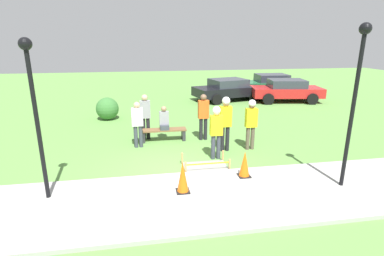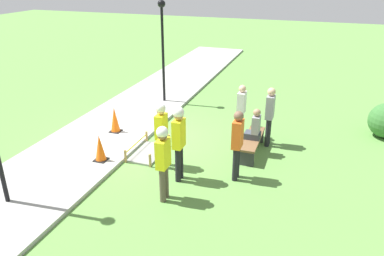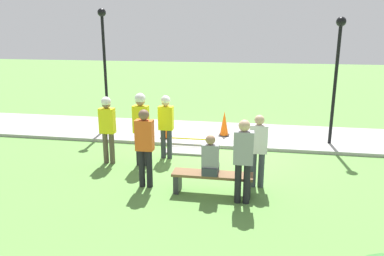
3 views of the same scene
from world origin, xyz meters
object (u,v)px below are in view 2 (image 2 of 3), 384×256
at_px(lamppost_far, 162,37).
at_px(traffic_cone_near_patch, 115,120).
at_px(bystander_in_gray_shirt, 241,108).
at_px(person_seated_on_bench, 255,127).
at_px(traffic_cone_far_patch, 100,148).
at_px(bystander_in_orange_shirt, 237,141).
at_px(bystander_in_white_shirt, 270,113).
at_px(worker_assistant, 179,136).
at_px(worker_supervisor, 161,130).
at_px(worker_trainee, 163,157).
at_px(park_bench, 252,142).

bearing_deg(lamppost_far, traffic_cone_near_patch, -4.85).
relative_size(traffic_cone_near_patch, bystander_in_gray_shirt, 0.48).
bearing_deg(person_seated_on_bench, lamppost_far, -127.71).
relative_size(traffic_cone_far_patch, bystander_in_orange_shirt, 0.41).
relative_size(bystander_in_white_shirt, lamppost_far, 0.47).
xyz_separation_m(traffic_cone_near_patch, worker_assistant, (1.91, 2.91, 0.69)).
bearing_deg(traffic_cone_near_patch, worker_supervisor, 57.69).
distance_m(traffic_cone_far_patch, worker_trainee, 2.59).
bearing_deg(person_seated_on_bench, bystander_in_orange_shirt, -6.20).
relative_size(person_seated_on_bench, worker_assistant, 0.46).
relative_size(bystander_in_orange_shirt, lamppost_far, 0.48).
distance_m(traffic_cone_near_patch, bystander_in_orange_shirt, 4.49).
xyz_separation_m(bystander_in_gray_shirt, bystander_in_white_shirt, (0.30, 0.90, 0.06)).
xyz_separation_m(person_seated_on_bench, bystander_in_white_shirt, (-0.71, 0.29, 0.19)).
distance_m(person_seated_on_bench, bystander_in_gray_shirt, 1.18).
relative_size(bystander_in_gray_shirt, bystander_in_white_shirt, 0.95).
height_order(worker_trainee, bystander_in_gray_shirt, worker_trainee).
xyz_separation_m(person_seated_on_bench, worker_trainee, (2.95, -1.50, 0.27)).
bearing_deg(traffic_cone_near_patch, park_bench, 91.99).
xyz_separation_m(worker_supervisor, bystander_in_white_shirt, (-2.23, 2.46, -0.05)).
relative_size(traffic_cone_near_patch, park_bench, 0.46).
distance_m(traffic_cone_far_patch, bystander_in_white_shirt, 4.91).
bearing_deg(park_bench, traffic_cone_far_patch, -62.13).
xyz_separation_m(worker_supervisor, worker_assistant, (0.50, 0.68, 0.12)).
distance_m(park_bench, worker_assistant, 2.65).
distance_m(park_bench, person_seated_on_bench, 0.49).
relative_size(traffic_cone_far_patch, park_bench, 0.42).
bearing_deg(bystander_in_gray_shirt, bystander_in_white_shirt, 71.86).
bearing_deg(traffic_cone_near_patch, worker_trainee, 45.57).
height_order(traffic_cone_near_patch, person_seated_on_bench, person_seated_on_bench).
distance_m(traffic_cone_near_patch, bystander_in_white_shirt, 4.79).
xyz_separation_m(worker_assistant, worker_trainee, (0.93, -0.01, -0.10)).
distance_m(worker_assistant, bystander_in_orange_shirt, 1.43).
bearing_deg(park_bench, bystander_in_orange_shirt, -4.21).
bearing_deg(person_seated_on_bench, worker_trainee, -26.96).
distance_m(traffic_cone_far_patch, worker_supervisor, 1.79).
bearing_deg(bystander_in_white_shirt, bystander_in_orange_shirt, -11.62).
xyz_separation_m(worker_supervisor, bystander_in_gray_shirt, (-2.53, 1.56, -0.11)).
xyz_separation_m(traffic_cone_near_patch, lamppost_far, (-3.30, 0.28, 2.07)).
bearing_deg(traffic_cone_near_patch, bystander_in_orange_shirt, 71.71).
bearing_deg(worker_assistant, bystander_in_gray_shirt, 163.73).
bearing_deg(traffic_cone_far_patch, bystander_in_white_shirt, 122.92).
distance_m(park_bench, bystander_in_white_shirt, 1.01).
height_order(worker_assistant, bystander_in_gray_shirt, worker_assistant).
height_order(traffic_cone_near_patch, traffic_cone_far_patch, traffic_cone_near_patch).
bearing_deg(person_seated_on_bench, bystander_in_white_shirt, 157.56).
bearing_deg(bystander_in_orange_shirt, traffic_cone_near_patch, -108.29).
bearing_deg(traffic_cone_near_patch, bystander_in_gray_shirt, 106.37).
bearing_deg(worker_assistant, traffic_cone_far_patch, -91.88).
distance_m(worker_supervisor, bystander_in_white_shirt, 3.32).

